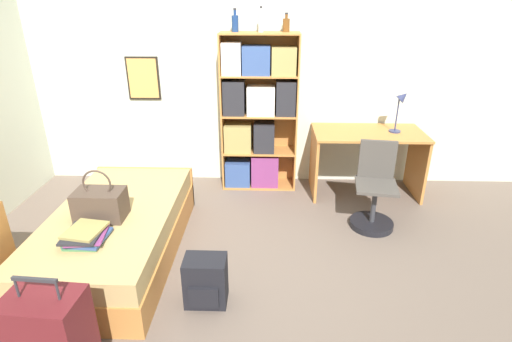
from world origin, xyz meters
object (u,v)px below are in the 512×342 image
(handbag, at_px, (100,204))
(desk_lamp, at_px, (401,104))
(book_stack_on_bed, at_px, (86,235))
(desk, at_px, (367,151))
(bed, at_px, (117,232))
(bottle_clear, at_px, (286,25))
(bookcase, at_px, (256,114))
(desk_chair, at_px, (374,200))
(backpack, at_px, (206,281))
(bottle_green, at_px, (235,23))
(bottle_brown, at_px, (261,22))

(handbag, distance_m, desk_lamp, 3.18)
(book_stack_on_bed, height_order, desk, desk)
(handbag, bearing_deg, desk, 30.27)
(bed, height_order, book_stack_on_bed, book_stack_on_bed)
(bottle_clear, distance_m, desk, 1.64)
(bookcase, distance_m, bottle_clear, 1.01)
(desk_chair, bearing_deg, book_stack_on_bed, -156.35)
(backpack, bearing_deg, desk_chair, 37.95)
(bottle_green, xyz_separation_m, desk_lamp, (1.79, -0.19, -0.80))
(bottle_brown, height_order, desk_lamp, bottle_brown)
(bottle_clear, height_order, desk_lamp, bottle_clear)
(bookcase, height_order, bottle_brown, bottle_brown)
(bottle_green, bearing_deg, book_stack_on_bed, -116.38)
(bed, bearing_deg, desk_chair, 13.78)
(book_stack_on_bed, relative_size, desk_chair, 0.40)
(bed, bearing_deg, bookcase, 51.29)
(desk, bearing_deg, book_stack_on_bed, -144.09)
(desk_lamp, bearing_deg, bottle_brown, 174.33)
(handbag, relative_size, desk, 0.35)
(bottle_brown, bearing_deg, book_stack_on_bed, -122.85)
(bed, height_order, desk_chair, desk_chair)
(book_stack_on_bed, bearing_deg, bookcase, 58.11)
(desk_chair, bearing_deg, handbag, -163.56)
(book_stack_on_bed, xyz_separation_m, bottle_green, (0.98, 1.97, 1.37))
(bed, bearing_deg, backpack, -34.12)
(bottle_green, height_order, backpack, bottle_green)
(bottle_green, bearing_deg, bookcase, -9.33)
(bottle_brown, bearing_deg, bed, -129.77)
(bed, distance_m, bookcase, 2.00)
(handbag, xyz_separation_m, bookcase, (1.22, 1.60, 0.31))
(backpack, bearing_deg, bottle_brown, 80.20)
(desk_lamp, distance_m, desk_chair, 1.14)
(book_stack_on_bed, distance_m, desk, 3.03)
(handbag, relative_size, desk_chair, 0.50)
(bottle_clear, relative_size, desk_lamp, 0.41)
(handbag, relative_size, bookcase, 0.24)
(bookcase, xyz_separation_m, desk_chair, (1.19, -0.89, -0.61))
(desk_chair, bearing_deg, desk, 85.00)
(desk, xyz_separation_m, desk_lamp, (0.31, 0.01, 0.54))
(bottle_brown, xyz_separation_m, desk, (1.21, -0.16, -1.35))
(bed, xyz_separation_m, desk_chair, (2.37, 0.58, 0.06))
(bookcase, height_order, bottle_green, bottle_green)
(bottle_green, xyz_separation_m, desk_chair, (1.42, -0.92, -1.58))
(bed, height_order, bottle_clear, bottle_clear)
(bottle_green, bearing_deg, bed, -122.27)
(bed, relative_size, bottle_brown, 7.49)
(handbag, bearing_deg, desk_chair, 16.44)
(handbag, height_order, bookcase, bookcase)
(bed, relative_size, bookcase, 1.08)
(handbag, distance_m, bottle_green, 2.31)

